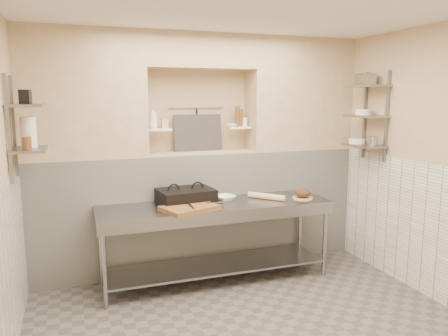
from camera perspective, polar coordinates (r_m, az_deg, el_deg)
name	(u,v)px	position (r m, az deg, el deg)	size (l,w,h in m)	color
wall_right	(448,166)	(4.87, 27.24, 0.26)	(0.10, 3.90, 2.80)	tan
wall_back	(195,151)	(5.54, -3.83, 2.25)	(4.00, 0.10, 2.80)	tan
backwall_lower	(201,209)	(5.43, -3.04, -5.41)	(4.00, 0.40, 1.40)	white
alcove_sill	(200,152)	(5.30, -3.10, 2.04)	(1.30, 0.40, 0.02)	tan
backwall_pillar_left	(83,95)	(5.05, -17.96, 9.11)	(1.35, 0.40, 1.40)	tan
backwall_pillar_right	(299,95)	(5.77, 9.75, 9.39)	(1.35, 0.40, 1.40)	tan
backwall_header	(200,51)	(5.28, -3.22, 14.96)	(1.30, 0.40, 0.40)	tan
wainscot_left	(3,292)	(3.61, -26.92, -14.21)	(0.02, 3.90, 1.40)	white
wainscot_right	(438,234)	(4.97, 26.16, -7.77)	(0.02, 3.90, 1.40)	white
alcove_shelf_left	(159,130)	(5.15, -8.50, 4.99)	(0.28, 0.16, 0.03)	white
alcove_shelf_right	(239,128)	(5.43, 1.97, 5.30)	(0.28, 0.16, 0.03)	white
utensil_rail	(196,107)	(5.42, -3.66, 7.93)	(0.02, 0.02, 0.70)	gray
hanging_steel	(197,121)	(5.41, -3.59, 6.12)	(0.02, 0.02, 0.30)	black
splash_panel	(198,133)	(5.37, -3.42, 4.61)	(0.60, 0.02, 0.45)	#383330
shelf_rail_left_a	(14,127)	(4.58, -25.77, 4.90)	(0.03, 0.03, 0.95)	slate
shelf_rail_left_b	(8,130)	(4.18, -26.35, 4.53)	(0.03, 0.03, 0.95)	slate
wall_shelf_left_lower	(29,149)	(4.39, -24.11, 2.23)	(0.30, 0.50, 0.03)	slate
wall_shelf_left_upper	(26,105)	(4.36, -24.46, 7.45)	(0.30, 0.50, 0.03)	slate
shelf_rail_right_a	(365,115)	(5.71, 17.91, 6.57)	(0.03, 0.03, 1.05)	slate
shelf_rail_right_b	(387,117)	(5.39, 20.48, 6.30)	(0.03, 0.03, 1.05)	slate
wall_shelf_right_lower	(364,146)	(5.49, 17.86, 2.81)	(0.30, 0.50, 0.03)	slate
wall_shelf_right_mid	(366,116)	(5.46, 18.04, 6.46)	(0.30, 0.50, 0.03)	slate
wall_shelf_right_upper	(367,86)	(5.46, 18.23, 10.13)	(0.30, 0.50, 0.03)	slate
prep_table	(216,226)	(4.93, -1.05, -7.64)	(2.60, 0.70, 0.90)	gray
panini_press	(186,196)	(4.89, -5.01, -3.70)	(0.64, 0.50, 0.16)	black
cutting_board	(190,208)	(4.61, -4.51, -5.23)	(0.55, 0.39, 0.05)	brown
knife_blade	(218,202)	(4.74, -0.77, -4.49)	(0.27, 0.03, 0.01)	gray
tongs	(191,206)	(4.55, -4.32, -4.98)	(0.02, 0.02, 0.26)	gray
mixing_bowl	(225,198)	(5.03, 0.15, -3.92)	(0.23, 0.23, 0.06)	white
rolling_pin	(267,196)	(5.10, 5.58, -3.71)	(0.07, 0.07, 0.45)	beige
bread_board	(303,198)	(5.19, 10.23, -3.88)	(0.24, 0.24, 0.01)	beige
bread_loaf	(303,193)	(5.18, 10.25, -3.23)	(0.18, 0.18, 0.11)	#4C2D19
bottle_soap	(153,118)	(5.13, -9.25, 6.49)	(0.10, 0.10, 0.25)	white
jar_alcove	(165,123)	(5.21, -7.78, 5.81)	(0.07, 0.07, 0.11)	tan
bowl_alcove	(232,125)	(5.37, 1.04, 5.61)	(0.13, 0.13, 0.04)	white
condiment_a	(241,118)	(5.46, 2.20, 6.59)	(0.06, 0.06, 0.21)	brown
condiment_b	(237,116)	(5.44, 1.77, 6.76)	(0.06, 0.06, 0.25)	brown
condiment_c	(245,122)	(5.47, 2.74, 6.03)	(0.06, 0.06, 0.11)	white
jug_left	(28,132)	(4.44, -24.17, 4.29)	(0.14, 0.14, 0.28)	white
jar_left	(27,144)	(4.21, -24.35, 2.93)	(0.08, 0.08, 0.12)	brown
box_left_upper	(25,97)	(4.36, -24.53, 8.46)	(0.09, 0.09, 0.13)	black
bowl_right	(357,141)	(5.60, 16.97, 3.41)	(0.19, 0.19, 0.06)	white
canister_right	(373,141)	(5.36, 18.87, 3.34)	(0.11, 0.11, 0.11)	gray
bowl_right_mid	(363,112)	(5.51, 17.68, 6.98)	(0.18, 0.18, 0.07)	white
basket_right	(365,79)	(5.51, 17.94, 10.97)	(0.18, 0.22, 0.14)	gray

